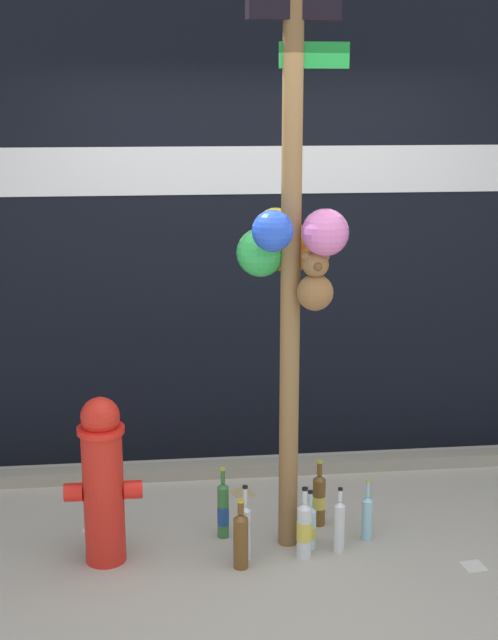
{
  "coord_description": "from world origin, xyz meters",
  "views": [
    {
      "loc": [
        -0.62,
        -3.94,
        2.3
      ],
      "look_at": [
        -0.15,
        0.29,
        1.23
      ],
      "focal_mm": 49.81,
      "sensor_mm": 36.0,
      "label": 1
    }
  ],
  "objects_px": {
    "bottle_5": "(245,530)",
    "bottle_6": "(310,527)",
    "bottle_4": "(319,499)",
    "bottle_0": "(339,525)",
    "bottle_1": "(304,529)",
    "bottle_7": "(241,539)",
    "fire_hydrant": "(103,480)",
    "bottle_2": "(367,516)",
    "bottle_3": "(223,510)",
    "memorial_post": "(290,223)"
  },
  "relations": [
    {
      "from": "bottle_2",
      "to": "bottle_7",
      "type": "xyz_separation_m",
      "value": [
        -0.7,
        -0.22,
        0.02
      ]
    },
    {
      "from": "bottle_0",
      "to": "bottle_2",
      "type": "height_order",
      "value": "bottle_0"
    },
    {
      "from": "bottle_6",
      "to": "bottle_0",
      "type": "bearing_deg",
      "value": -18.52
    },
    {
      "from": "bottle_1",
      "to": "bottle_4",
      "type": "relative_size",
      "value": 1.01
    },
    {
      "from": "bottle_5",
      "to": "bottle_6",
      "type": "height_order",
      "value": "bottle_5"
    },
    {
      "from": "bottle_5",
      "to": "fire_hydrant",
      "type": "bearing_deg",
      "value": 175.54
    },
    {
      "from": "fire_hydrant",
      "to": "bottle_6",
      "type": "relative_size",
      "value": 2.71
    },
    {
      "from": "fire_hydrant",
      "to": "bottle_1",
      "type": "height_order",
      "value": "fire_hydrant"
    },
    {
      "from": "bottle_1",
      "to": "bottle_2",
      "type": "xyz_separation_m",
      "value": [
        0.36,
        0.15,
        -0.02
      ]
    },
    {
      "from": "bottle_4",
      "to": "bottle_5",
      "type": "height_order",
      "value": "bottle_5"
    },
    {
      "from": "bottle_4",
      "to": "bottle_6",
      "type": "bearing_deg",
      "value": -110.87
    },
    {
      "from": "memorial_post",
      "to": "bottle_0",
      "type": "xyz_separation_m",
      "value": [
        0.26,
        -0.13,
        -1.56
      ]
    },
    {
      "from": "bottle_3",
      "to": "bottle_0",
      "type": "bearing_deg",
      "value": -20.47
    },
    {
      "from": "bottle_1",
      "to": "bottle_4",
      "type": "xyz_separation_m",
      "value": [
        0.14,
        0.34,
        -0.0
      ]
    },
    {
      "from": "memorial_post",
      "to": "bottle_7",
      "type": "xyz_separation_m",
      "value": [
        -0.27,
        -0.24,
        -1.55
      ]
    },
    {
      "from": "bottle_5",
      "to": "bottle_4",
      "type": "bearing_deg",
      "value": 35.52
    },
    {
      "from": "bottle_3",
      "to": "bottle_6",
      "type": "xyz_separation_m",
      "value": [
        0.44,
        -0.17,
        -0.03
      ]
    },
    {
      "from": "fire_hydrant",
      "to": "bottle_2",
      "type": "relative_size",
      "value": 2.54
    },
    {
      "from": "bottle_2",
      "to": "bottle_0",
      "type": "bearing_deg",
      "value": -148.05
    },
    {
      "from": "bottle_5",
      "to": "bottle_3",
      "type": "bearing_deg",
      "value": 111.71
    },
    {
      "from": "memorial_post",
      "to": "bottle_5",
      "type": "distance_m",
      "value": 1.57
    },
    {
      "from": "bottle_4",
      "to": "bottle_1",
      "type": "bearing_deg",
      "value": -112.45
    },
    {
      "from": "bottle_2",
      "to": "bottle_7",
      "type": "distance_m",
      "value": 0.73
    },
    {
      "from": "memorial_post",
      "to": "bottle_7",
      "type": "height_order",
      "value": "memorial_post"
    },
    {
      "from": "fire_hydrant",
      "to": "bottle_1",
      "type": "distance_m",
      "value": 1.05
    },
    {
      "from": "bottle_5",
      "to": "bottle_6",
      "type": "bearing_deg",
      "value": 10.56
    },
    {
      "from": "bottle_0",
      "to": "fire_hydrant",
      "type": "bearing_deg",
      "value": 178.11
    },
    {
      "from": "bottle_1",
      "to": "bottle_5",
      "type": "bearing_deg",
      "value": 175.26
    },
    {
      "from": "bottle_2",
      "to": "bottle_3",
      "type": "xyz_separation_m",
      "value": [
        -0.76,
        0.11,
        0.02
      ]
    },
    {
      "from": "bottle_5",
      "to": "bottle_2",
      "type": "bearing_deg",
      "value": 10.5
    },
    {
      "from": "bottle_2",
      "to": "bottle_3",
      "type": "distance_m",
      "value": 0.77
    },
    {
      "from": "fire_hydrant",
      "to": "bottle_1",
      "type": "bearing_deg",
      "value": -4.54
    },
    {
      "from": "bottle_4",
      "to": "bottle_7",
      "type": "distance_m",
      "value": 0.63
    },
    {
      "from": "bottle_4",
      "to": "bottle_2",
      "type": "bearing_deg",
      "value": -40.63
    },
    {
      "from": "memorial_post",
      "to": "bottle_2",
      "type": "xyz_separation_m",
      "value": [
        0.43,
        -0.02,
        -1.57
      ]
    },
    {
      "from": "memorial_post",
      "to": "bottle_2",
      "type": "height_order",
      "value": "memorial_post"
    },
    {
      "from": "memorial_post",
      "to": "bottle_3",
      "type": "relative_size",
      "value": 7.53
    },
    {
      "from": "bottle_0",
      "to": "bottle_7",
      "type": "height_order",
      "value": "bottle_7"
    },
    {
      "from": "memorial_post",
      "to": "bottle_7",
      "type": "distance_m",
      "value": 1.59
    },
    {
      "from": "fire_hydrant",
      "to": "bottle_4",
      "type": "height_order",
      "value": "fire_hydrant"
    },
    {
      "from": "bottle_7",
      "to": "bottle_1",
      "type": "bearing_deg",
      "value": 11.85
    },
    {
      "from": "bottle_0",
      "to": "bottle_6",
      "type": "relative_size",
      "value": 1.1
    },
    {
      "from": "bottle_6",
      "to": "bottle_7",
      "type": "bearing_deg",
      "value": -157.13
    },
    {
      "from": "bottle_3",
      "to": "bottle_4",
      "type": "bearing_deg",
      "value": 8.63
    },
    {
      "from": "bottle_3",
      "to": "bottle_6",
      "type": "height_order",
      "value": "bottle_3"
    },
    {
      "from": "bottle_2",
      "to": "bottle_6",
      "type": "xyz_separation_m",
      "value": [
        -0.32,
        -0.06,
        -0.01
      ]
    },
    {
      "from": "bottle_7",
      "to": "bottle_6",
      "type": "bearing_deg",
      "value": 22.87
    },
    {
      "from": "bottle_1",
      "to": "bottle_3",
      "type": "height_order",
      "value": "bottle_3"
    },
    {
      "from": "bottle_0",
      "to": "bottle_2",
      "type": "bearing_deg",
      "value": 31.95
    },
    {
      "from": "memorial_post",
      "to": "bottle_6",
      "type": "bearing_deg",
      "value": -36.18
    }
  ]
}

